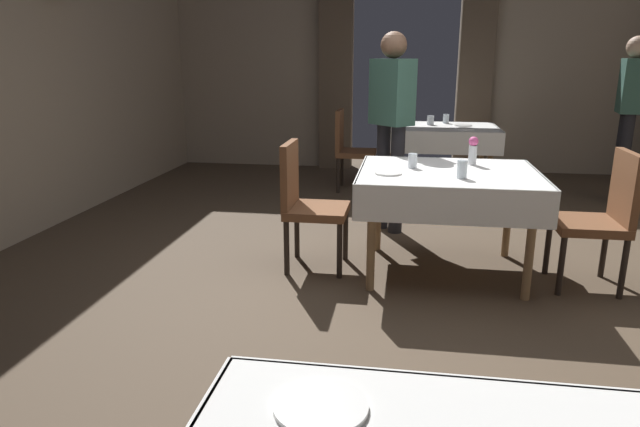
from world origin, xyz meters
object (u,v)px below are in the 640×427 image
object	(u,v)px
dining_table_mid	(448,183)
glass_mid_d	(462,169)
plate_near_b	(321,406)
plate_far_a	(465,129)
chair_far_left	(349,146)
plate_mid_b	(388,173)
dining_table_far	(440,134)
person_diner_standing_aside	(391,116)
plate_far_c	(463,125)
glass_far_d	(446,119)
flower_vase_mid	(473,150)
chair_mid_right	(603,214)
glass_far_b	(430,120)
person_waiter_by_doorway	(629,106)
chair_mid_left	(306,200)
glass_mid_c	(413,161)

from	to	relation	value
dining_table_mid	glass_mid_d	size ratio (longest dim) A/B	10.47
plate_near_b	plate_far_a	size ratio (longest dim) A/B	1.17
chair_far_left	plate_mid_b	world-z (taller)	chair_far_left
dining_table_far	plate_near_b	distance (m)	5.51
chair_far_left	person_diner_standing_aside	bearing A→B (deg)	-71.48
person_diner_standing_aside	plate_far_c	bearing A→B (deg)	66.22
plate_far_a	dining_table_mid	bearing A→B (deg)	-97.85
glass_far_d	chair_far_left	bearing A→B (deg)	-159.01
dining_table_mid	flower_vase_mid	xyz separation A→B (m)	(0.18, 0.26, 0.20)
chair_mid_right	plate_far_a	size ratio (longest dim) A/B	5.00
flower_vase_mid	glass_far_b	distance (m)	2.51
glass_far_b	person_diner_standing_aside	bearing A→B (deg)	-102.68
dining_table_far	plate_far_a	world-z (taller)	plate_far_a
plate_mid_b	chair_mid_right	bearing A→B (deg)	2.36
flower_vase_mid	person_waiter_by_doorway	world-z (taller)	person_waiter_by_doorway
chair_mid_right	glass_far_d	bearing A→B (deg)	105.59
dining_table_mid	glass_mid_d	world-z (taller)	glass_mid_d
plate_mid_b	glass_far_d	xyz separation A→B (m)	(0.56, 3.12, 0.05)
plate_far_c	chair_mid_left	bearing A→B (deg)	-115.77
plate_near_b	glass_mid_c	bearing A→B (deg)	85.86
plate_near_b	glass_mid_c	world-z (taller)	glass_mid_c
dining_table_mid	flower_vase_mid	world-z (taller)	flower_vase_mid
dining_table_mid	plate_far_c	size ratio (longest dim) A/B	6.12
flower_vase_mid	glass_mid_d	size ratio (longest dim) A/B	1.75
dining_table_mid	chair_mid_left	distance (m)	1.02
dining_table_far	chair_mid_right	bearing A→B (deg)	-71.29
dining_table_far	chair_mid_left	bearing A→B (deg)	-111.94
dining_table_far	plate_mid_b	world-z (taller)	plate_mid_b
chair_mid_right	plate_near_b	bearing A→B (deg)	-118.22
plate_near_b	flower_vase_mid	world-z (taller)	flower_vase_mid
plate_far_a	person_diner_standing_aside	xyz separation A→B (m)	(-0.77, -1.41, 0.27)
chair_mid_left	person_diner_standing_aside	distance (m)	1.27
plate_near_b	glass_far_d	xyz separation A→B (m)	(0.61, 5.79, 0.05)
plate_far_a	glass_far_b	xyz separation A→B (m)	(-0.37, 0.37, 0.05)
glass_mid_c	glass_far_d	xyz separation A→B (m)	(0.40, 2.88, 0.00)
dining_table_far	plate_far_a	xyz separation A→B (m)	(0.25, -0.25, 0.10)
chair_mid_left	chair_far_left	world-z (taller)	same
chair_mid_left	plate_near_b	size ratio (longest dim) A/B	4.28
chair_mid_right	glass_mid_c	size ratio (longest dim) A/B	8.97
glass_mid_c	glass_far_b	bearing A→B (deg)	85.46
dining_table_far	glass_far_d	distance (m)	0.35
plate_near_b	flower_vase_mid	size ratio (longest dim) A/B	1.05
dining_table_mid	person_waiter_by_doorway	bearing A→B (deg)	50.55
chair_mid_right	chair_mid_left	distance (m)	2.01
chair_far_left	plate_near_b	size ratio (longest dim) A/B	4.28
chair_mid_right	glass_far_d	world-z (taller)	chair_mid_right
plate_mid_b	glass_mid_d	world-z (taller)	glass_mid_d
dining_table_far	person_waiter_by_doorway	size ratio (longest dim) A/B	0.75
dining_table_mid	glass_far_b	distance (m)	2.76
chair_far_left	person_diner_standing_aside	distance (m)	1.70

